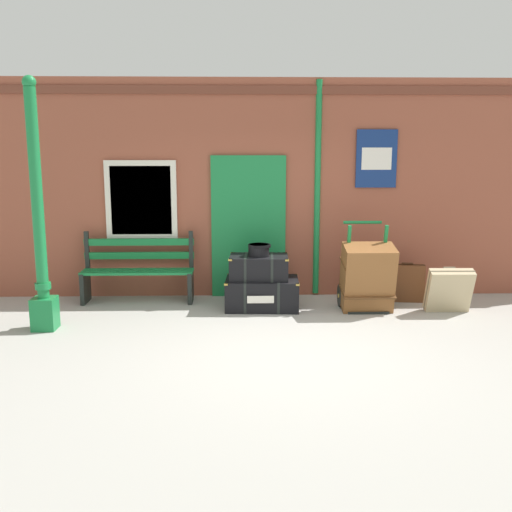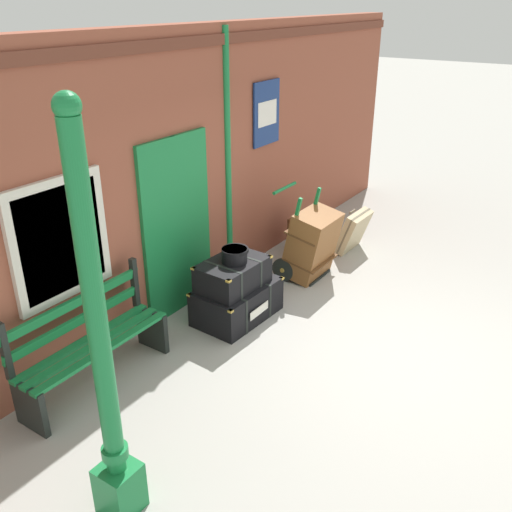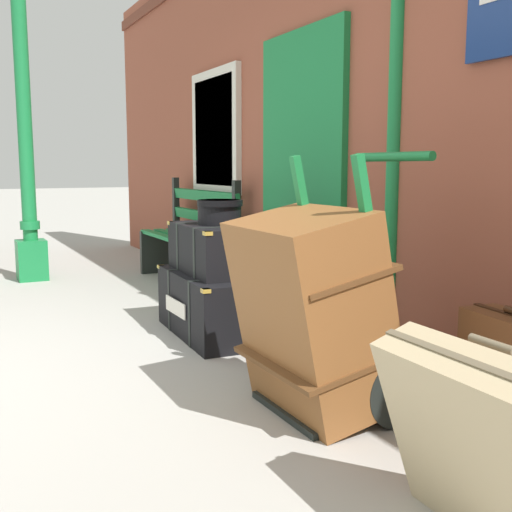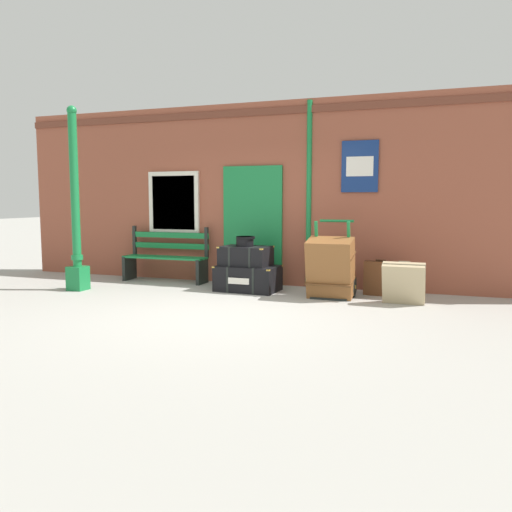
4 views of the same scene
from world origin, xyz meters
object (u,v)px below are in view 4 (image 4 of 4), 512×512
object	(u,v)px
lamp_post	(76,221)
steamer_trunk_base	(248,278)
suitcase_slate	(404,283)
round_hatbox	(245,241)
suitcase_cream	(380,278)
large_brown_trunk	(331,268)
porters_trolley	(333,279)
platform_bench	(166,257)
steamer_trunk_middle	(246,256)

from	to	relation	value
lamp_post	steamer_trunk_base	world-z (taller)	lamp_post
steamer_trunk_base	suitcase_slate	xyz separation A→B (m)	(2.51, -0.31, 0.10)
steamer_trunk_base	round_hatbox	size ratio (longest dim) A/B	3.36
lamp_post	suitcase_slate	distance (m)	5.32
suitcase_slate	suitcase_cream	world-z (taller)	suitcase_slate
lamp_post	large_brown_trunk	xyz separation A→B (m)	(4.13, 0.69, -0.68)
porters_trolley	large_brown_trunk	size ratio (longest dim) A/B	1.26
porters_trolley	steamer_trunk_base	bearing A→B (deg)	178.90
large_brown_trunk	steamer_trunk_base	bearing A→B (deg)	171.90
platform_bench	round_hatbox	bearing A→B (deg)	-14.47
suitcase_cream	large_brown_trunk	bearing A→B (deg)	-142.64
steamer_trunk_middle	round_hatbox	size ratio (longest dim) A/B	2.70
platform_bench	steamer_trunk_middle	bearing A→B (deg)	-13.56
platform_bench	steamer_trunk_base	distance (m)	1.85
lamp_post	suitcase_cream	size ratio (longest dim) A/B	5.23
suitcase_cream	platform_bench	bearing A→B (deg)	178.34
large_brown_trunk	suitcase_cream	size ratio (longest dim) A/B	1.64
steamer_trunk_base	suitcase_slate	distance (m)	2.53
steamer_trunk_base	suitcase_cream	distance (m)	2.14
round_hatbox	large_brown_trunk	xyz separation A→B (m)	(1.47, -0.19, -0.36)
steamer_trunk_base	lamp_post	bearing A→B (deg)	-161.79
large_brown_trunk	suitcase_cream	xyz separation A→B (m)	(0.69, 0.53, -0.20)
steamer_trunk_middle	suitcase_slate	bearing A→B (deg)	-7.32
round_hatbox	suitcase_cream	xyz separation A→B (m)	(2.16, 0.34, -0.57)
suitcase_slate	suitcase_cream	size ratio (longest dim) A/B	1.09
lamp_post	platform_bench	xyz separation A→B (m)	(0.93, 1.33, -0.71)
suitcase_slate	suitcase_cream	distance (m)	0.75
round_hatbox	suitcase_slate	xyz separation A→B (m)	(2.56, -0.30, -0.52)
steamer_trunk_base	round_hatbox	distance (m)	0.63
steamer_trunk_base	steamer_trunk_middle	size ratio (longest dim) A/B	1.25
steamer_trunk_middle	suitcase_slate	distance (m)	2.59
steamer_trunk_middle	round_hatbox	xyz separation A→B (m)	(-0.00, -0.03, 0.26)
steamer_trunk_middle	large_brown_trunk	xyz separation A→B (m)	(1.47, -0.22, -0.11)
lamp_post	suitcase_slate	bearing A→B (deg)	6.35
steamer_trunk_base	round_hatbox	world-z (taller)	round_hatbox
steamer_trunk_base	porters_trolley	bearing A→B (deg)	-1.10
suitcase_slate	large_brown_trunk	bearing A→B (deg)	174.42
round_hatbox	platform_bench	bearing A→B (deg)	165.53
steamer_trunk_base	large_brown_trunk	bearing A→B (deg)	-8.10
platform_bench	porters_trolley	distance (m)	3.25
lamp_post	round_hatbox	distance (m)	2.82
suitcase_cream	round_hatbox	bearing A→B (deg)	-171.18
large_brown_trunk	suitcase_slate	world-z (taller)	large_brown_trunk
steamer_trunk_middle	lamp_post	bearing A→B (deg)	-161.14
lamp_post	steamer_trunk_base	size ratio (longest dim) A/B	2.90
platform_bench	steamer_trunk_middle	xyz separation A→B (m)	(1.74, -0.42, 0.14)
platform_bench	lamp_post	bearing A→B (deg)	-124.86
steamer_trunk_base	porters_trolley	distance (m)	1.43
platform_bench	suitcase_slate	world-z (taller)	platform_bench
steamer_trunk_base	large_brown_trunk	world-z (taller)	large_brown_trunk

